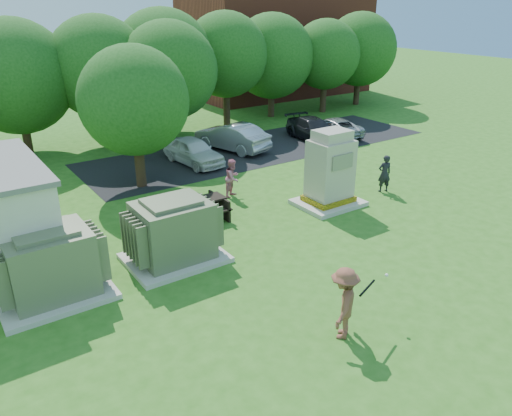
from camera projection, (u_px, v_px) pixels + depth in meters
ground at (337, 296)px, 14.01m from camera, size 120.00×120.00×0.00m
brick_building at (276, 45)px, 42.31m from camera, size 15.00×8.00×8.00m
parking_strip at (262, 147)px, 27.89m from camera, size 20.00×6.00×0.01m
transformer_left at (50, 266)px, 13.64m from camera, size 3.00×2.40×2.07m
transformer_right at (173, 232)px, 15.57m from camera, size 3.00×2.40×2.07m
generator_cabinet at (330, 173)px, 19.66m from camera, size 2.52×2.06×3.07m
picnic_table at (199, 208)px, 18.48m from camera, size 2.01×1.51×0.86m
batter at (344, 303)px, 12.02m from camera, size 1.39×1.29×1.88m
person_by_generator at (384, 174)px, 21.23m from camera, size 0.69×0.56×1.63m
person_at_picnic at (233, 178)px, 20.76m from camera, size 0.98×0.92×1.61m
car_white at (194, 151)px, 24.90m from camera, size 1.92×3.99×1.31m
car_silver_a at (232, 137)px, 27.13m from camera, size 2.70×4.72×1.47m
car_dark at (314, 130)px, 28.98m from camera, size 2.35×4.57×1.27m
car_silver_b at (332, 127)px, 29.77m from camera, size 2.09×4.20×1.14m
batting_equipment at (367, 287)px, 12.17m from camera, size 1.50×0.37×0.09m
tree_row at (132, 68)px, 27.31m from camera, size 41.30×13.30×7.30m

